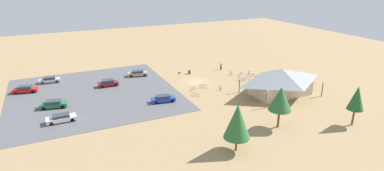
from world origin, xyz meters
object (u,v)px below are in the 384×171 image
at_px(trash_bin, 189,72).
at_px(car_green_back_corner, 54,104).
at_px(car_white_by_curb, 61,118).
at_px(car_blue_front_row, 163,99).
at_px(bicycle_orange_edge_north, 247,78).
at_px(bike_pavilion, 281,80).
at_px(lot_sign, 179,75).
at_px(car_silver_second_row, 50,80).
at_px(car_maroon_near_entry, 108,83).
at_px(pine_west, 357,98).
at_px(bicycle_yellow_yard_left, 193,89).
at_px(car_red_end_stall, 25,89).
at_px(bicycle_white_back_row, 195,95).
at_px(bicycle_silver_near_porch, 231,74).
at_px(bicycle_teal_mid_cluster, 241,74).
at_px(bicycle_red_by_bin, 253,75).
at_px(bicycle_blue_lone_west, 262,75).
at_px(bicycle_purple_trailside, 249,73).
at_px(bicycle_silver_near_sign, 220,88).
at_px(pine_far_east, 281,99).
at_px(pine_east, 237,121).
at_px(bicycle_black_edge_south, 203,86).
at_px(car_tan_inner_stall, 138,73).
at_px(bicycle_green_yard_center, 241,79).

relative_size(trash_bin, car_green_back_corner, 0.18).
bearing_deg(car_white_by_curb, car_blue_front_row, -177.20).
bearing_deg(bicycle_orange_edge_north, car_green_back_corner, -2.10).
xyz_separation_m(bike_pavilion, lot_sign, (15.27, -16.56, -1.69)).
bearing_deg(car_silver_second_row, car_maroon_near_entry, 145.31).
bearing_deg(pine_west, bicycle_yellow_yard_left, -56.53).
relative_size(trash_bin, bicycle_yellow_yard_left, 0.58).
relative_size(trash_bin, pine_west, 0.13).
height_order(trash_bin, car_red_end_stall, car_red_end_stall).
bearing_deg(bicycle_white_back_row, car_silver_second_row, -39.22).
height_order(bicycle_silver_near_porch, bicycle_teal_mid_cluster, bicycle_teal_mid_cluster).
bearing_deg(bicycle_red_by_bin, bicycle_blue_lone_west, 159.05).
xyz_separation_m(bicycle_yellow_yard_left, bicycle_white_back_row, (0.95, 3.28, -0.01)).
relative_size(pine_west, bicycle_purple_trailside, 5.55).
distance_m(bike_pavilion, car_maroon_near_entry, 36.56).
height_order(bicycle_red_by_bin, bicycle_white_back_row, bicycle_white_back_row).
distance_m(bicycle_teal_mid_cluster, bicycle_silver_near_sign, 11.61).
bearing_deg(bicycle_silver_near_sign, bicycle_silver_near_porch, -133.61).
relative_size(pine_far_east, pine_east, 0.98).
bearing_deg(car_red_end_stall, bicycle_yellow_yard_left, 157.07).
distance_m(car_silver_second_row, car_blue_front_row, 28.82).
xyz_separation_m(bicycle_teal_mid_cluster, car_blue_front_row, (22.64, 7.72, 0.36)).
height_order(bicycle_white_back_row, bicycle_black_edge_south, bicycle_black_edge_south).
distance_m(bicycle_purple_trailside, bicycle_teal_mid_cluster, 2.23).
relative_size(trash_bin, bicycle_blue_lone_west, 0.64).
distance_m(bicycle_silver_near_porch, car_maroon_near_entry, 28.93).
distance_m(lot_sign, bicycle_purple_trailside, 17.46).
xyz_separation_m(pine_west, car_tan_inner_stall, (24.57, -39.81, -3.93)).
height_order(bicycle_teal_mid_cluster, car_maroon_near_entry, car_maroon_near_entry).
xyz_separation_m(lot_sign, car_tan_inner_stall, (7.65, -7.35, -0.68)).
relative_size(bike_pavilion, pine_west, 2.15).
bearing_deg(bicycle_purple_trailside, car_maroon_near_entry, -10.14).
xyz_separation_m(bicycle_silver_near_porch, car_tan_inner_stall, (20.73, -8.75, 0.36)).
bearing_deg(bicycle_white_back_row, bike_pavilion, 158.83).
height_order(trash_bin, car_white_by_curb, car_white_by_curb).
distance_m(pine_far_east, car_maroon_near_entry, 37.65).
bearing_deg(bicycle_blue_lone_west, car_maroon_near_entry, -13.45).
bearing_deg(bicycle_teal_mid_cluster, car_maroon_near_entry, -10.69).
relative_size(bicycle_purple_trailside, car_blue_front_row, 0.26).
relative_size(lot_sign, car_tan_inner_stall, 0.44).
relative_size(trash_bin, car_white_by_curb, 0.19).
bearing_deg(car_white_by_curb, car_green_back_corner, -83.04).
height_order(pine_east, bicycle_silver_near_porch, pine_east).
xyz_separation_m(pine_far_east, bicycle_silver_near_porch, (-7.65, -26.57, -4.52)).
distance_m(bicycle_green_yard_center, car_blue_front_row, 20.88).
bearing_deg(bicycle_blue_lone_west, pine_far_east, 58.71).
bearing_deg(car_maroon_near_entry, bicycle_purple_trailside, 169.86).
distance_m(bicycle_green_yard_center, car_red_end_stall, 46.26).
distance_m(pine_west, bicycle_silver_near_sign, 26.12).
bearing_deg(pine_far_east, bicycle_blue_lone_west, -121.29).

